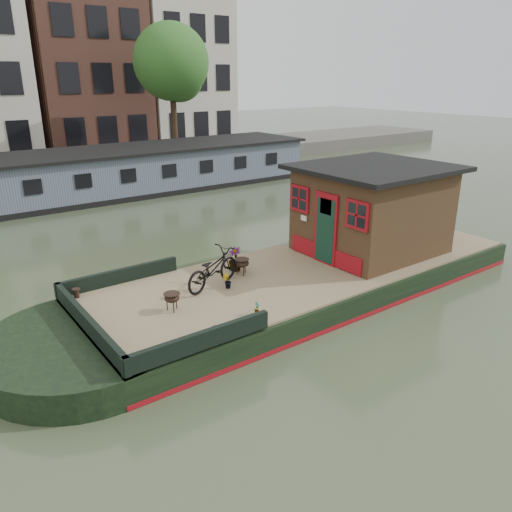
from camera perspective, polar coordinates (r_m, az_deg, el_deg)
ground at (r=13.40m, az=6.35°, el=-3.77°), size 120.00×120.00×0.00m
houseboat_hull at (r=12.49m, az=1.86°, el=-4.10°), size 14.01×4.02×0.60m
houseboat_deck at (r=13.16m, az=6.45°, el=-1.27°), size 11.80×3.80×0.05m
bow_bulwark at (r=10.57m, az=-14.35°, el=-6.13°), size 3.00×4.00×0.35m
cabin at (r=14.30m, az=13.15°, el=5.33°), size 4.00×3.50×2.42m
bicycle at (r=11.72m, az=-4.99°, el=-1.47°), size 1.81×1.10×0.90m
potted_plant_b at (r=11.71m, az=-3.32°, el=-2.88°), size 0.25×0.24×0.35m
potted_plant_d at (r=12.71m, az=-2.40°, el=-0.34°), size 0.39×0.39×0.61m
potted_plant_e at (r=10.45m, az=0.09°, el=-5.92°), size 0.19×0.18×0.30m
brazier_front at (r=12.47m, az=-1.62°, el=-1.23°), size 0.47×0.47×0.42m
brazier_rear at (r=10.74m, az=-9.56°, el=-5.19°), size 0.44×0.44×0.40m
bollard_port at (r=11.93m, az=-19.84°, el=-4.01°), size 0.19×0.19×0.21m
bollard_stbd at (r=9.64m, az=-4.56°, el=-8.67°), size 0.18×0.18×0.21m
far_houseboat at (r=24.83m, az=-16.13°, el=9.00°), size 20.40×4.40×2.11m
quay at (r=31.01m, az=-20.41°, el=9.62°), size 60.00×6.00×0.90m
townhouse_row at (r=37.52m, az=-24.99°, el=22.13°), size 27.25×8.00×16.50m
tree_right at (r=31.58m, az=-9.48°, el=20.67°), size 4.40×4.40×7.40m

